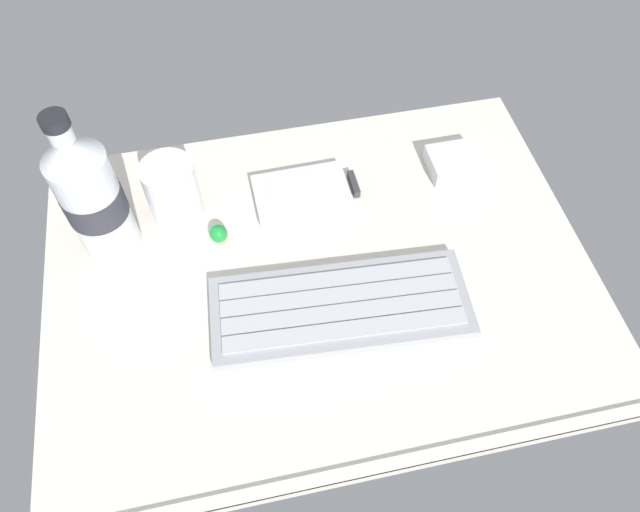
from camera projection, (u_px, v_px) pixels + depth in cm
name	position (u px, v px, depth cm)	size (l,w,h in cm)	color
ground_plane	(320.00, 276.00, 71.31)	(64.00, 48.00, 2.80)	beige
keyboard	(341.00, 307.00, 66.93)	(29.66, 12.89, 1.70)	#93969B
handheld_device	(307.00, 192.00, 76.37)	(12.91, 7.84, 1.50)	silver
juice_cup	(173.00, 193.00, 72.13)	(6.40, 6.40, 8.50)	silver
water_bottle	(92.00, 197.00, 65.21)	(6.73, 6.73, 20.80)	silver
charger_block	(455.00, 162.00, 78.61)	(7.00, 5.60, 2.40)	silver
trackball_mouse	(218.00, 233.00, 72.26)	(2.20, 2.20, 2.20)	#198C33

